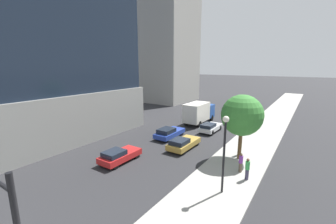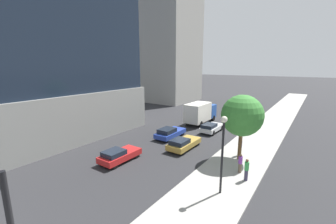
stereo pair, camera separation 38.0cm
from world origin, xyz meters
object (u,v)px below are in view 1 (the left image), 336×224
at_px(construction_building, 167,36).
at_px(street_tree, 242,115).
at_px(street_lamp, 225,143).
at_px(car_white, 210,127).
at_px(pedestrian_purple_shirt, 241,162).
at_px(pedestrian_green_shirt, 247,169).
at_px(car_gold, 183,143).
at_px(box_truck, 199,112).
at_px(pedestrian_blue_shirt, 240,146).
at_px(car_blue, 169,133).
at_px(car_red, 119,155).

xyz_separation_m(construction_building, street_tree, (26.60, -26.65, -11.76)).
height_order(street_lamp, car_white, street_lamp).
height_order(construction_building, pedestrian_purple_shirt, construction_building).
xyz_separation_m(pedestrian_purple_shirt, pedestrian_green_shirt, (0.79, -1.01, 0.07)).
bearing_deg(car_gold, street_lamp, -41.84).
bearing_deg(box_truck, construction_building, 136.36).
relative_size(pedestrian_green_shirt, pedestrian_blue_shirt, 1.00).
relative_size(street_tree, box_truck, 0.93).
bearing_deg(car_white, car_gold, -90.00).
xyz_separation_m(car_blue, pedestrian_purple_shirt, (10.27, -4.46, 0.33)).
relative_size(car_white, pedestrian_green_shirt, 2.36).
bearing_deg(car_blue, pedestrian_blue_shirt, -5.33).
bearing_deg(pedestrian_blue_shirt, box_truck, 134.37).
relative_size(car_gold, car_red, 1.09).
distance_m(street_tree, car_blue, 10.25).
bearing_deg(street_tree, street_lamp, -84.05).
bearing_deg(car_gold, street_tree, 5.82).
bearing_deg(car_gold, car_blue, 145.81).
bearing_deg(pedestrian_purple_shirt, box_truck, 128.36).
bearing_deg(box_truck, car_blue, -90.00).
relative_size(pedestrian_purple_shirt, pedestrian_green_shirt, 0.93).
height_order(car_blue, car_red, car_blue).
bearing_deg(car_blue, car_red, -90.00).
relative_size(pedestrian_purple_shirt, pedestrian_blue_shirt, 0.93).
height_order(car_white, car_red, car_white).
xyz_separation_m(street_lamp, car_blue, (-10.06, 8.27, -3.18)).
xyz_separation_m(street_tree, car_blue, (-9.37, 1.70, -3.79)).
relative_size(car_gold, car_white, 1.08).
relative_size(car_red, pedestrian_green_shirt, 2.34).
xyz_separation_m(car_white, pedestrian_blue_shirt, (5.78, -6.03, 0.39)).
distance_m(street_lamp, box_truck, 19.68).
relative_size(car_blue, box_truck, 0.68).
bearing_deg(pedestrian_blue_shirt, car_white, 133.76).
height_order(street_lamp, pedestrian_blue_shirt, street_lamp).
distance_m(car_white, pedestrian_green_shirt, 13.13).
distance_m(box_truck, pedestrian_blue_shirt, 13.14).
distance_m(car_white, car_red, 14.19).
bearing_deg(street_lamp, pedestrian_blue_shirt, 96.80).
height_order(car_white, box_truck, box_truck).
distance_m(car_blue, car_red, 8.60).
bearing_deg(box_truck, pedestrian_green_shirt, -51.66).
distance_m(street_tree, car_white, 9.86).
bearing_deg(car_red, pedestrian_blue_shirt, 40.17).
xyz_separation_m(street_tree, pedestrian_blue_shirt, (-0.20, 0.84, -3.38)).
bearing_deg(pedestrian_green_shirt, box_truck, 128.34).
xyz_separation_m(car_gold, car_white, (0.00, 7.48, 0.03)).
distance_m(street_tree, pedestrian_purple_shirt, 4.51).
bearing_deg(pedestrian_purple_shirt, street_tree, 108.07).
distance_m(car_gold, box_truck, 11.41).
bearing_deg(street_tree, pedestrian_green_shirt, -65.81).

